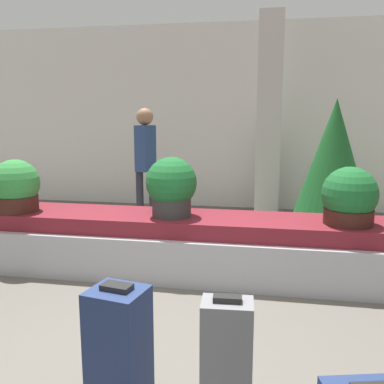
{
  "coord_description": "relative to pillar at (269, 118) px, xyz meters",
  "views": [
    {
      "loc": [
        0.78,
        -2.5,
        1.66
      ],
      "look_at": [
        0.0,
        1.74,
        0.87
      ],
      "focal_mm": 40.0,
      "sensor_mm": 36.0,
      "label": 1
    }
  ],
  "objects": [
    {
      "name": "ground_plane",
      "position": [
        -0.74,
        -4.46,
        -1.6
      ],
      "size": [
        18.0,
        18.0,
        0.0
      ],
      "primitive_type": "plane",
      "color": "#59544C"
    },
    {
      "name": "back_wall",
      "position": [
        -0.74,
        0.66,
        0.0
      ],
      "size": [
        18.0,
        0.06,
        3.2
      ],
      "color": "silver",
      "rests_on": "ground_plane"
    },
    {
      "name": "carousel",
      "position": [
        -0.74,
        -2.72,
        -1.3
      ],
      "size": [
        7.29,
        0.88,
        0.62
      ],
      "color": "#9E9EA3",
      "rests_on": "ground_plane"
    },
    {
      "name": "pillar",
      "position": [
        0.0,
        0.0,
        0.0
      ],
      "size": [
        0.38,
        0.38,
        3.2
      ],
      "color": "beige",
      "rests_on": "ground_plane"
    },
    {
      "name": "suitcase_0",
      "position": [
        -0.15,
        -4.92,
        -1.24
      ],
      "size": [
        0.28,
        0.2,
        0.75
      ],
      "rotation": [
        0.0,
        0.0,
        0.06
      ],
      "color": "slate",
      "rests_on": "ground_plane"
    },
    {
      "name": "suitcase_4",
      "position": [
        -0.73,
        -4.93,
        -1.23
      ],
      "size": [
        0.34,
        0.31,
        0.77
      ],
      "rotation": [
        0.0,
        0.0,
        -0.2
      ],
      "color": "navy",
      "rests_on": "ground_plane"
    },
    {
      "name": "potted_plant_0",
      "position": [
        0.79,
        -2.78,
        -0.73
      ],
      "size": [
        0.52,
        0.52,
        0.55
      ],
      "color": "#381914",
      "rests_on": "carousel"
    },
    {
      "name": "potted_plant_1",
      "position": [
        -0.94,
        -2.77,
        -0.67
      ],
      "size": [
        0.52,
        0.52,
        0.61
      ],
      "color": "#2D2D2D",
      "rests_on": "carousel"
    },
    {
      "name": "potted_plant_2",
      "position": [
        -2.64,
        -2.85,
        -0.72
      ],
      "size": [
        0.51,
        0.51,
        0.56
      ],
      "color": "#381914",
      "rests_on": "carousel"
    },
    {
      "name": "traveler_0",
      "position": [
        -1.75,
        -0.94,
        -0.55
      ],
      "size": [
        0.31,
        0.35,
        1.75
      ],
      "rotation": [
        0.0,
        0.0,
        -1.82
      ],
      "color": "#282833",
      "rests_on": "ground_plane"
    },
    {
      "name": "decorated_tree",
      "position": [
        0.88,
        -0.96,
        -0.58
      ],
      "size": [
        1.09,
        1.09,
        1.87
      ],
      "color": "#4C331E",
      "rests_on": "ground_plane"
    }
  ]
}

